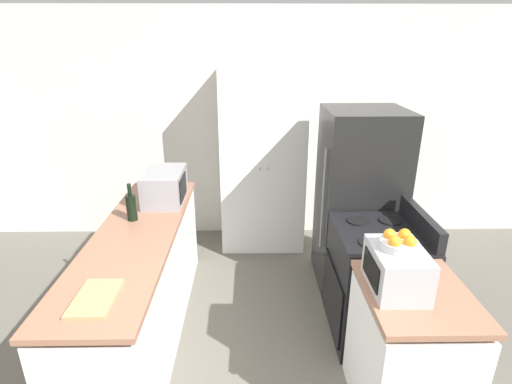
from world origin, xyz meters
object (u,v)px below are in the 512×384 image
(toaster_oven, at_px, (396,269))
(wine_bottle, at_px, (131,207))
(microwave, at_px, (165,186))
(fruit_bowl, at_px, (399,242))
(refrigerator, at_px, (358,200))
(stove, at_px, (375,282))
(pantry_cabinet, at_px, (263,161))

(toaster_oven, bearing_deg, wine_bottle, 151.42)
(microwave, xyz_separation_m, fruit_bowl, (1.58, -1.35, 0.16))
(fruit_bowl, bearing_deg, refrigerator, 82.99)
(refrigerator, relative_size, microwave, 3.29)
(stove, xyz_separation_m, wine_bottle, (-1.92, 0.25, 0.56))
(wine_bottle, xyz_separation_m, fruit_bowl, (1.77, -0.95, 0.18))
(refrigerator, xyz_separation_m, microwave, (-1.77, -0.12, 0.20))
(pantry_cabinet, relative_size, stove, 1.88)
(refrigerator, height_order, microwave, refrigerator)
(fruit_bowl, bearing_deg, toaster_oven, -85.57)
(refrigerator, bearing_deg, wine_bottle, -164.91)
(microwave, height_order, toaster_oven, microwave)
(microwave, bearing_deg, wine_bottle, -114.94)
(stove, bearing_deg, refrigerator, 87.63)
(stove, relative_size, microwave, 2.06)
(pantry_cabinet, bearing_deg, fruit_bowl, -73.03)
(wine_bottle, bearing_deg, microwave, 65.06)
(fruit_bowl, bearing_deg, pantry_cabinet, 106.97)
(stove, distance_m, refrigerator, 0.86)
(pantry_cabinet, distance_m, refrigerator, 1.19)
(microwave, height_order, wine_bottle, wine_bottle)
(toaster_oven, bearing_deg, pantry_cabinet, 106.90)
(microwave, height_order, fruit_bowl, fruit_bowl)
(stove, distance_m, fruit_bowl, 1.03)
(stove, relative_size, refrigerator, 0.63)
(toaster_oven, bearing_deg, refrigerator, 83.10)
(microwave, bearing_deg, fruit_bowl, -40.52)
(stove, height_order, wine_bottle, wine_bottle)
(stove, height_order, toaster_oven, toaster_oven)
(wine_bottle, distance_m, fruit_bowl, 2.02)
(stove, xyz_separation_m, fruit_bowl, (-0.15, -0.71, 0.74))
(stove, xyz_separation_m, refrigerator, (0.03, 0.77, 0.39))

